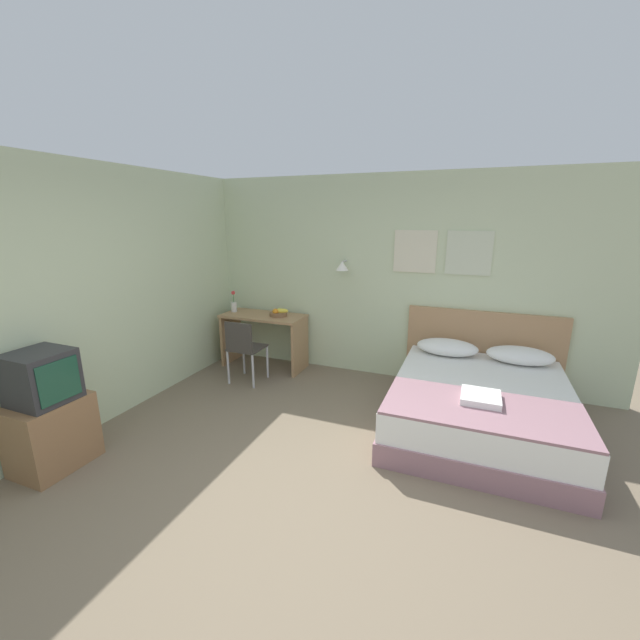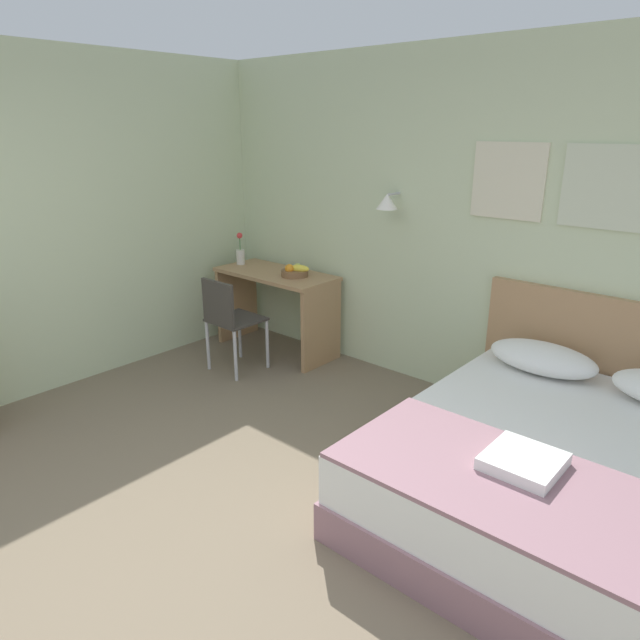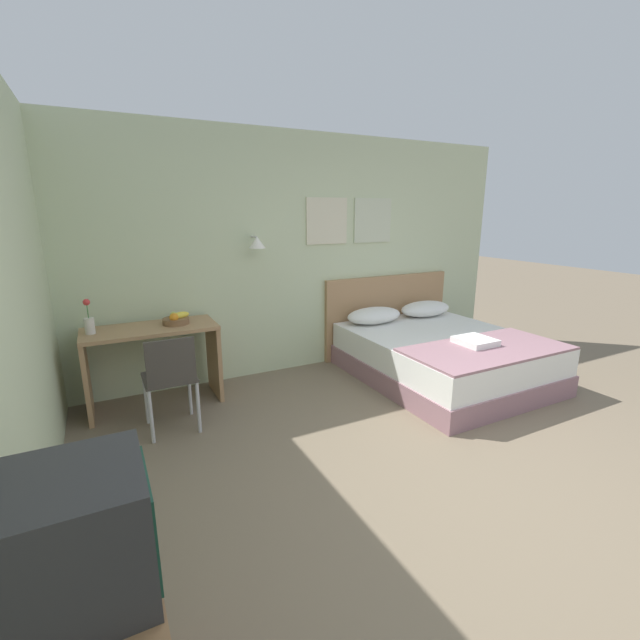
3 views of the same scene
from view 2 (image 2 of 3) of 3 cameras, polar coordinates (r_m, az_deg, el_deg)
ground_plane at (r=3.10m, az=-16.80°, el=-23.87°), size 24.00×24.00×0.00m
wall_back at (r=4.50m, az=13.99°, el=8.94°), size 5.67×0.31×2.65m
bed at (r=3.47m, az=22.22°, el=-14.28°), size 1.70×2.03×0.50m
headboard at (r=4.27m, az=27.47°, el=-4.79°), size 1.82×0.06×1.01m
pillow_left at (r=4.09m, az=21.36°, el=-3.56°), size 0.71×0.38×0.19m
throw_blanket at (r=2.86m, az=18.71°, el=-15.21°), size 1.65×0.81×0.02m
folded_towel_near_foot at (r=2.95m, az=19.67°, el=-13.16°), size 0.34×0.35×0.06m
desk at (r=5.39m, az=-4.40°, el=2.35°), size 1.17×0.54×0.77m
desk_chair at (r=4.95m, az=-9.15°, el=0.33°), size 0.41×0.41×0.84m
fruit_bowl at (r=5.16m, az=-2.51°, el=4.88°), size 0.27×0.25×0.11m
flower_vase at (r=5.66m, az=-7.97°, el=6.58°), size 0.08×0.08×0.31m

